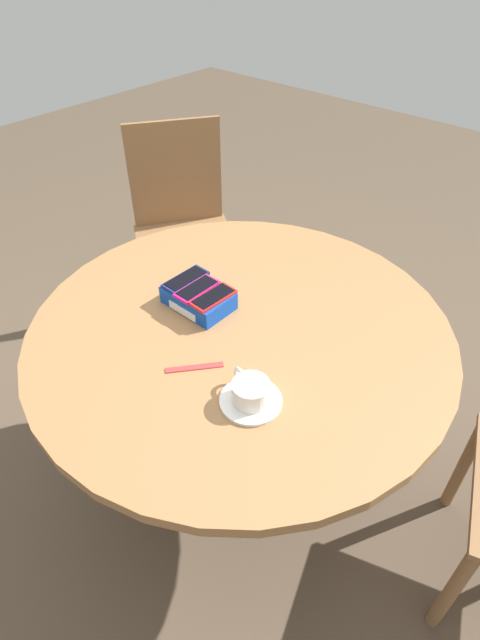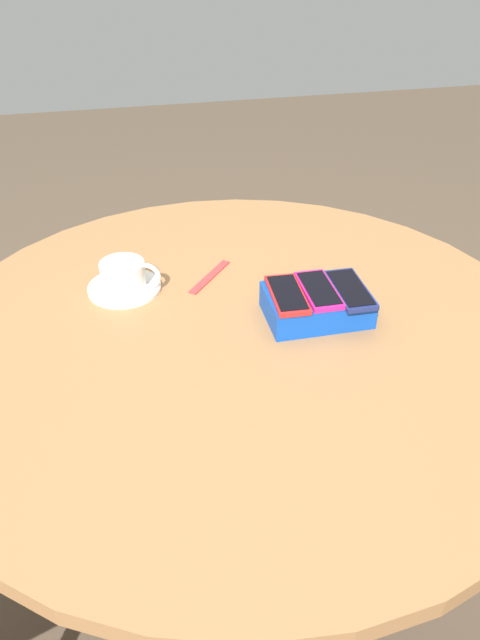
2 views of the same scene
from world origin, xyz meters
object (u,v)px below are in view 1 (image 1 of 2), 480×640
at_px(phone_navy, 185,280).
at_px(coffee_cup, 250,391).
at_px(round_table, 240,351).
at_px(lanyard_strap, 195,367).
at_px(phone_red, 213,297).
at_px(chair_far_side, 184,230).
at_px(saucer, 251,401).
at_px(phone_box, 198,298).
at_px(phone_magenta, 197,289).

height_order(phone_navy, coffee_cup, same).
bearing_deg(round_table, lanyard_strap, -83.97).
distance_m(phone_red, coffee_cup, 0.32).
relative_size(round_table, lanyard_strap, 8.00).
bearing_deg(lanyard_strap, chair_far_side, 138.62).
bearing_deg(saucer, round_table, 136.67).
relative_size(phone_red, lanyard_strap, 0.93).
distance_m(phone_box, coffee_cup, 0.37).
xyz_separation_m(round_table, coffee_cup, (0.18, -0.18, 0.12)).
height_order(phone_box, phone_magenta, phone_magenta).
distance_m(phone_box, phone_magenta, 0.03).
distance_m(coffee_cup, lanyard_strap, 0.17).
relative_size(phone_box, chair_far_side, 0.20).
distance_m(round_table, lanyard_strap, 0.21).
height_order(phone_magenta, saucer, phone_magenta).
distance_m(phone_navy, saucer, 0.42).
height_order(phone_navy, phone_red, same).
relative_size(round_table, phone_magenta, 8.78).
bearing_deg(coffee_cup, phone_box, 153.08).
relative_size(phone_magenta, phone_red, 0.98).
xyz_separation_m(round_table, chair_far_side, (-0.81, 0.54, -0.18)).
relative_size(round_table, chair_far_side, 1.22).
relative_size(phone_navy, chair_far_side, 0.15).
bearing_deg(phone_magenta, coffee_cup, -26.77).
bearing_deg(phone_magenta, phone_navy, 173.95).
bearing_deg(phone_magenta, lanyard_strap, -47.02).
relative_size(phone_box, saucer, 1.29).
xyz_separation_m(phone_navy, chair_far_side, (-0.61, 0.55, -0.32)).
bearing_deg(saucer, coffee_cup, 160.50).
bearing_deg(lanyard_strap, phone_magenta, 132.98).
relative_size(phone_navy, phone_magenta, 1.06).
xyz_separation_m(round_table, phone_red, (-0.09, -0.01, 0.14)).
relative_size(round_table, phone_red, 8.62).
height_order(phone_magenta, phone_red, same).
height_order(phone_red, chair_far_side, chair_far_side).
distance_m(phone_red, saucer, 0.32).
bearing_deg(coffee_cup, lanyard_strap, -176.64).
bearing_deg(coffee_cup, chair_far_side, 144.05).
height_order(round_table, phone_red, phone_red).
xyz_separation_m(phone_box, lanyard_strap, (0.16, -0.18, -0.02)).
bearing_deg(chair_far_side, saucer, -35.91).
height_order(lanyard_strap, chair_far_side, chair_far_side).
bearing_deg(coffee_cup, phone_navy, 155.88).
xyz_separation_m(phone_box, phone_red, (0.06, 0.00, 0.03)).
xyz_separation_m(phone_red, chair_far_side, (-0.72, 0.55, -0.32)).
xyz_separation_m(phone_navy, saucer, (0.39, -0.17, -0.05)).
height_order(round_table, saucer, saucer).
relative_size(phone_magenta, saucer, 0.90).
distance_m(phone_magenta, saucer, 0.37).
distance_m(phone_box, phone_red, 0.06).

